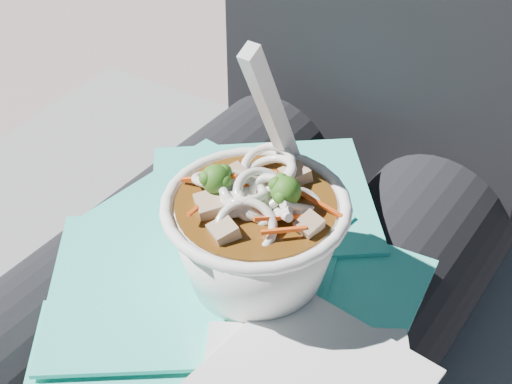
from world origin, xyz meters
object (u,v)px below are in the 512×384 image
Objects in this scene: lap at (229,315)px; person_body at (285,239)px; plastic_bag at (223,262)px; udon_bowl at (256,230)px.

person_body is (-0.00, 0.09, 0.02)m from lap.
lap is 0.09m from plastic_bag.
lap is at bearing 118.25° from plastic_bag.
lap is at bearing 155.80° from udon_bowl.
lap is 1.14× the size of plastic_bag.
udon_bowl is (0.03, -0.00, 0.06)m from plastic_bag.
lap is 0.15m from udon_bowl.
plastic_bag is at bearing 172.90° from udon_bowl.
person_body reaches higher than lap.
plastic_bag is (0.01, -0.11, 0.06)m from person_body.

